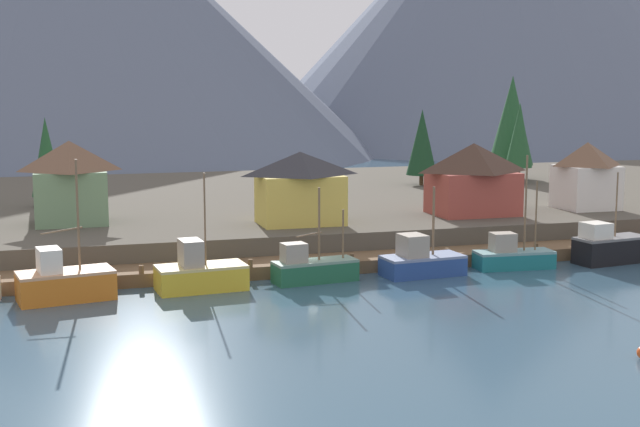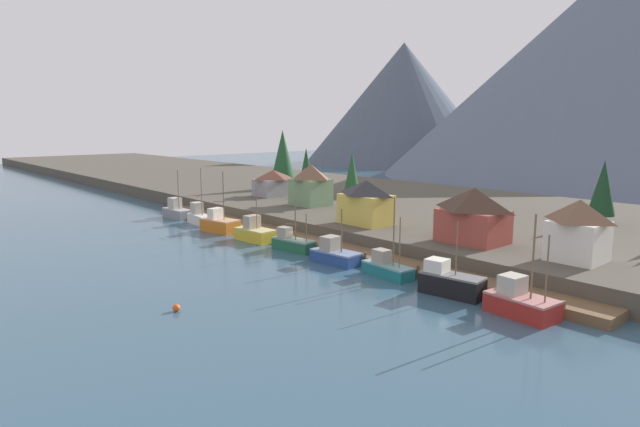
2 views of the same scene
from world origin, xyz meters
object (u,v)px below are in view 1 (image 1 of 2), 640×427
at_px(fishing_boat_black, 609,247).
at_px(house_white, 587,175).
at_px(fishing_boat_blue, 421,261).
at_px(conifer_back_left, 46,157).
at_px(fishing_boat_orange, 64,282).
at_px(conifer_near_right, 519,135).
at_px(house_red, 473,178).
at_px(fishing_boat_yellow, 200,274).
at_px(fishing_boat_teal, 512,256).
at_px(house_yellow, 300,187).
at_px(conifer_near_left, 512,120).
at_px(fishing_boat_green, 312,268).
at_px(conifer_mid_right, 422,142).
at_px(house_green, 70,181).

distance_m(fishing_boat_black, house_white, 15.44).
bearing_deg(fishing_boat_blue, conifer_back_left, 127.27).
xyz_separation_m(fishing_boat_orange, conifer_near_right, (54.57, 36.30, 7.20)).
bearing_deg(house_red, fishing_boat_yellow, -154.85).
distance_m(fishing_boat_orange, fishing_boat_blue, 26.22).
xyz_separation_m(fishing_boat_blue, fishing_boat_teal, (8.04, 0.40, -0.10)).
xyz_separation_m(house_yellow, conifer_near_left, (36.36, 29.14, 4.37)).
bearing_deg(conifer_near_right, fishing_boat_orange, -146.37).
distance_m(fishing_boat_orange, fishing_boat_black, 42.93).
xyz_separation_m(house_yellow, conifer_near_right, (34.67, 24.01, 2.72)).
bearing_deg(house_white, fishing_boat_orange, -164.45).
height_order(fishing_boat_green, house_white, house_white).
distance_m(fishing_boat_teal, conifer_near_right, 41.58).
xyz_separation_m(fishing_boat_orange, house_yellow, (19.90, 12.29, 4.48)).
distance_m(fishing_boat_orange, fishing_boat_green, 17.66).
distance_m(house_white, conifer_mid_right, 25.16).
relative_size(house_red, conifer_mid_right, 0.86).
relative_size(house_white, house_green, 0.90).
bearing_deg(fishing_boat_green, conifer_back_left, 115.17).
bearing_deg(house_yellow, house_white, 2.80).
xyz_separation_m(fishing_boat_black, conifer_near_right, (11.65, 35.87, 7.12)).
bearing_deg(fishing_boat_orange, fishing_boat_blue, -9.07).
bearing_deg(house_white, fishing_boat_yellow, -161.51).
distance_m(fishing_boat_yellow, conifer_mid_right, 50.28).
bearing_deg(fishing_boat_yellow, fishing_boat_teal, -3.94).
relative_size(fishing_boat_teal, house_yellow, 1.20).
bearing_deg(conifer_near_right, conifer_back_left, -173.96).
height_order(fishing_boat_orange, fishing_boat_teal, fishing_boat_orange).
height_order(conifer_near_right, conifer_back_left, conifer_near_right).
distance_m(fishing_boat_orange, conifer_near_left, 70.43).
height_order(fishing_boat_orange, house_red, fishing_boat_orange).
bearing_deg(fishing_boat_orange, conifer_back_left, 82.63).
bearing_deg(conifer_near_left, conifer_near_right, -108.31).
distance_m(fishing_boat_yellow, fishing_boat_black, 33.68).
bearing_deg(fishing_boat_black, fishing_boat_green, 171.59).
bearing_deg(conifer_near_right, fishing_boat_green, -135.96).
distance_m(fishing_boat_blue, conifer_near_right, 46.34).
relative_size(fishing_boat_teal, fishing_boat_black, 1.21).
bearing_deg(conifer_back_left, fishing_boat_yellow, -70.58).
height_order(house_white, house_yellow, house_white).
bearing_deg(conifer_back_left, house_white, -18.19).
bearing_deg(conifer_near_right, house_red, -127.52).
distance_m(house_green, conifer_back_left, 12.52).
relative_size(conifer_near_right, conifer_back_left, 1.12).
height_order(fishing_boat_teal, conifer_near_left, conifer_near_left).
relative_size(house_white, conifer_mid_right, 0.71).
height_order(house_green, conifer_near_right, conifer_near_right).
relative_size(fishing_boat_yellow, fishing_boat_teal, 0.93).
bearing_deg(fishing_boat_black, fishing_boat_blue, 172.13).
xyz_separation_m(house_green, conifer_near_right, (53.79, 18.20, 2.23)).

